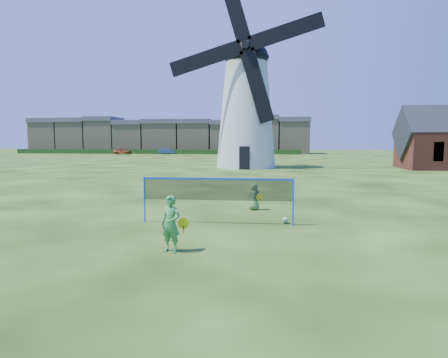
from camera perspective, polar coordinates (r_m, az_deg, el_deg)
ground at (r=12.30m, az=-1.19°, el=-7.19°), size 220.00×220.00×0.00m
windmill at (r=39.40m, az=3.42°, el=11.21°), size 14.92×6.15×19.34m
badminton_net at (r=12.43m, az=-1.04°, el=-1.72°), size 5.05×0.05×1.55m
player_girl at (r=9.47m, az=-8.09°, el=-6.78°), size 0.72×0.48×1.43m
player_boy at (r=15.09m, az=4.65°, el=-2.68°), size 0.66×0.48×1.09m
play_ball at (r=12.85m, az=9.33°, el=-6.20°), size 0.22×0.22×0.22m
terraced_houses at (r=86.77m, az=-8.65°, el=6.53°), size 63.29×8.40×8.30m
hedge at (r=81.40m, az=-10.65°, el=4.13°), size 62.00×0.80×1.00m
car_left at (r=80.25m, az=-15.24°, el=4.10°), size 3.76×1.67×1.26m
car_right at (r=80.57m, az=-8.63°, el=4.23°), size 3.76×1.51×1.21m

